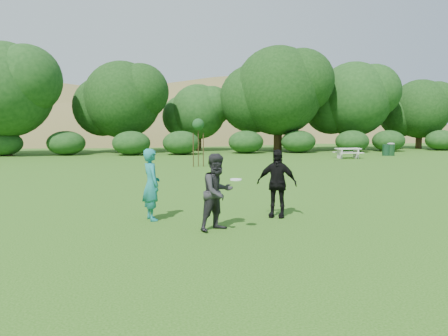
% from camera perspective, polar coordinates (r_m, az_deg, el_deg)
% --- Properties ---
extents(ground, '(120.00, 120.00, 0.00)m').
position_cam_1_polar(ground, '(11.27, 2.97, -7.06)').
color(ground, '#19470C').
rests_on(ground, ground).
extents(player_teal, '(0.62, 0.78, 1.87)m').
position_cam_1_polar(player_teal, '(11.49, -9.48, -2.14)').
color(player_teal, '#1A7576').
rests_on(player_teal, ground).
extents(player_grey, '(1.11, 1.04, 1.82)m').
position_cam_1_polar(player_grey, '(10.24, -0.85, -3.17)').
color(player_grey, '#262628').
rests_on(player_grey, ground).
extents(player_black, '(1.16, 0.90, 1.83)m').
position_cam_1_polar(player_black, '(11.80, 6.89, -2.00)').
color(player_black, black).
rests_on(player_black, ground).
extents(trash_can_near, '(0.60, 0.60, 0.90)m').
position_cam_1_polar(trash_can_near, '(37.50, 20.41, 2.21)').
color(trash_can_near, '#153A22').
rests_on(trash_can_near, ground).
extents(frisbee, '(0.27, 0.27, 0.03)m').
position_cam_1_polar(frisbee, '(9.97, 1.57, -1.53)').
color(frisbee, white).
rests_on(frisbee, ground).
extents(sapling, '(0.70, 0.70, 2.85)m').
position_cam_1_polar(sapling, '(25.85, -3.39, 5.52)').
color(sapling, '#392B16').
rests_on(sapling, ground).
extents(picnic_table, '(1.80, 1.48, 0.76)m').
position_cam_1_polar(picnic_table, '(33.51, 15.89, 2.10)').
color(picnic_table, beige).
rests_on(picnic_table, ground).
extents(trash_can_lidded, '(0.60, 0.60, 1.05)m').
position_cam_1_polar(trash_can_lidded, '(37.59, 20.95, 2.34)').
color(trash_can_lidded, '#153C1E').
rests_on(trash_can_lidded, ground).
extents(hillside, '(150.00, 72.00, 52.00)m').
position_cam_1_polar(hillside, '(80.45, -9.48, -4.75)').
color(hillside, olive).
rests_on(hillside, ground).
extents(tree_row, '(53.92, 10.38, 9.62)m').
position_cam_1_polar(tree_row, '(39.86, -2.62, 9.11)').
color(tree_row, '#3A2616').
rests_on(tree_row, ground).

